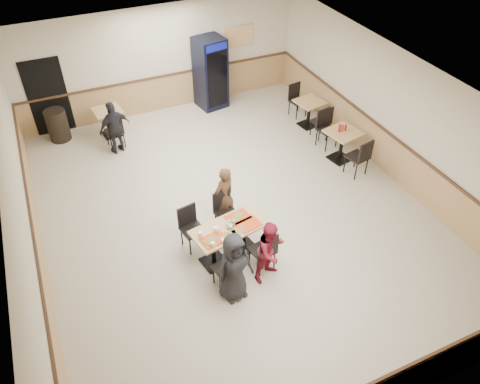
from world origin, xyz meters
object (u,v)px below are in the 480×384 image
diner_woman_left (234,267)px  back_table (109,119)px  side_table_far (309,109)px  trash_bin (58,125)px  side_table_near (342,141)px  main_table (229,237)px  lone_diner (115,128)px  pepsi_cooler (211,73)px  diner_woman_right (271,251)px  diner_man_opposite (224,196)px

diner_woman_left → back_table: size_ratio=1.90×
diner_woman_left → side_table_far: bearing=37.8°
trash_bin → side_table_near: bearing=-31.5°
main_table → trash_bin: bearing=103.1°
main_table → side_table_far: size_ratio=1.87×
lone_diner → trash_bin: bearing=-60.0°
diner_woman_left → pepsi_cooler: bearing=62.7°
main_table → back_table: 5.51m
side_table_far → trash_bin: (-6.42, 2.14, -0.07)m
diner_woman_right → side_table_far: size_ratio=1.62×
diner_man_opposite → lone_diner: 3.89m
side_table_near → side_table_far: (0.09, 1.73, -0.04)m
diner_woman_left → diner_woman_right: diner_woman_left is taller
diner_woman_right → pepsi_cooler: (1.42, 6.57, 0.37)m
diner_woman_left → side_table_near: bearing=25.0°
diner_woman_left → diner_woman_right: (0.80, 0.14, -0.08)m
diner_woman_left → side_table_near: (4.16, 2.80, -0.20)m
diner_woman_right → side_table_near: 4.28m
pepsi_cooler → trash_bin: pepsi_cooler is taller
diner_woman_right → side_table_near: (3.36, 2.66, -0.12)m
lone_diner → pepsi_cooler: pepsi_cooler is taller
lone_diner → back_table: lone_diner is taller
diner_woman_left → diner_woman_right: bearing=1.1°
main_table → diner_woman_left: (-0.30, -0.93, 0.23)m
diner_man_opposite → lone_diner: bearing=-88.7°
back_table → trash_bin: 1.34m
main_table → side_table_near: size_ratio=1.71×
trash_bin → back_table: bearing=-15.1°
main_table → side_table_far: 5.35m
diner_woman_right → side_table_near: bearing=18.6°
main_table → side_table_near: side_table_near is taller
lone_diner → side_table_near: lone_diner is taller
main_table → pepsi_cooler: 6.11m
diner_woman_left → diner_woman_right: size_ratio=1.12×
main_table → side_table_near: bearing=15.7°
side_table_near → main_table: bearing=-154.2°
diner_woman_left → side_table_far: (4.25, 4.53, -0.24)m
diner_man_opposite → side_table_far: 4.53m
diner_woman_left → diner_man_opposite: diner_woman_left is taller
diner_man_opposite → side_table_near: (3.56, 0.94, -0.17)m
diner_man_opposite → diner_woman_right: bearing=75.9°
lone_diner → pepsi_cooler: (3.09, 1.25, 0.32)m
diner_woman_right → side_table_far: (3.45, 4.39, -0.16)m
diner_woman_right → diner_woman_left: bearing=170.4°
diner_man_opposite → pepsi_cooler: pepsi_cooler is taller
diner_man_opposite → side_table_far: (3.65, 2.67, -0.21)m
lone_diner → side_table_far: size_ratio=1.74×
diner_woman_right → side_table_far: 5.59m
lone_diner → trash_bin: lone_diner is taller
diner_woman_right → lone_diner: 5.57m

